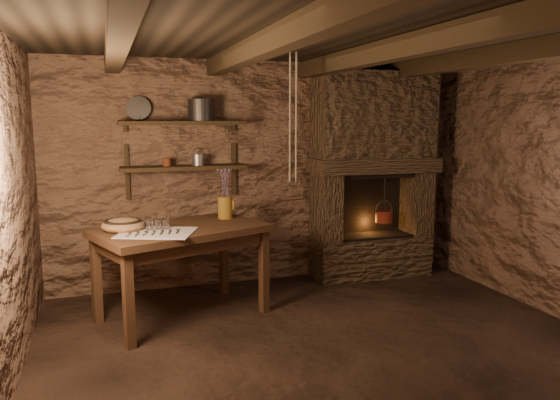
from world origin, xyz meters
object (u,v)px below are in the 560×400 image
object	(u,v)px
stoneware_jug	(225,197)
wooden_bowl	(123,225)
red_pot	(384,216)
work_table	(182,269)
iron_stockpot	(201,111)

from	to	relation	value
stoneware_jug	wooden_bowl	world-z (taller)	stoneware_jug
wooden_bowl	red_pot	distance (m)	2.94
stoneware_jug	wooden_bowl	xyz separation A→B (m)	(-0.96, -0.29, -0.17)
work_table	iron_stockpot	bearing A→B (deg)	45.64
wooden_bowl	iron_stockpot	xyz separation A→B (m)	(0.83, 0.74, 0.99)
red_pot	wooden_bowl	bearing A→B (deg)	-167.73
work_table	red_pot	size ratio (longest dim) A/B	3.09
work_table	red_pot	bearing A→B (deg)	-5.69
work_table	iron_stockpot	distance (m)	1.64
wooden_bowl	stoneware_jug	bearing A→B (deg)	16.48
stoneware_jug	iron_stockpot	distance (m)	0.95
iron_stockpot	red_pot	xyz separation A→B (m)	(2.04, -0.12, -1.17)
work_table	wooden_bowl	size ratio (longest dim) A/B	4.54
wooden_bowl	work_table	bearing A→B (deg)	-1.00
stoneware_jug	wooden_bowl	bearing A→B (deg)	-176.71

